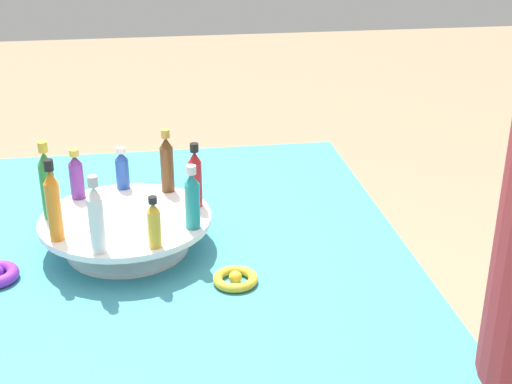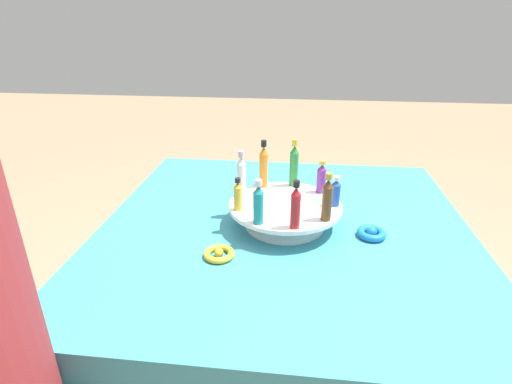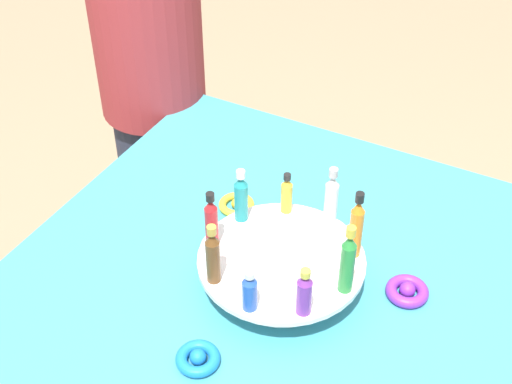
# 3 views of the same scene
# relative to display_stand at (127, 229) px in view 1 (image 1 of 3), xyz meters

# --- Properties ---
(display_stand) EXTENTS (0.33, 0.33, 0.07)m
(display_stand) POSITION_rel_display_stand_xyz_m (0.00, 0.00, 0.00)
(display_stand) COLOR white
(display_stand) RESTS_ON party_table
(bottle_orange) EXTENTS (0.03, 0.03, 0.15)m
(bottle_orange) POSITION_rel_display_stand_xyz_m (0.12, 0.08, 0.10)
(bottle_orange) COLOR orange
(bottle_orange) RESTS_ON display_stand
(bottle_clear) EXTENTS (0.03, 0.03, 0.14)m
(bottle_clear) POSITION_rel_display_stand_xyz_m (0.04, 0.14, 0.09)
(bottle_clear) COLOR silver
(bottle_clear) RESTS_ON display_stand
(bottle_gold) EXTENTS (0.02, 0.02, 0.10)m
(bottle_gold) POSITION_rel_display_stand_xyz_m (-0.05, 0.13, 0.07)
(bottle_gold) COLOR gold
(bottle_gold) RESTS_ON display_stand
(bottle_teal) EXTENTS (0.03, 0.03, 0.12)m
(bottle_teal) POSITION_rel_display_stand_xyz_m (-0.13, 0.07, 0.08)
(bottle_teal) COLOR teal
(bottle_teal) RESTS_ON display_stand
(bottle_red) EXTENTS (0.03, 0.03, 0.13)m
(bottle_red) POSITION_rel_display_stand_xyz_m (-0.14, -0.03, 0.09)
(bottle_red) COLOR #B21E23
(bottle_red) RESTS_ON display_stand
(bottle_brown) EXTENTS (0.03, 0.03, 0.13)m
(bottle_brown) POSITION_rel_display_stand_xyz_m (-0.09, -0.11, 0.09)
(bottle_brown) COLOR brown
(bottle_brown) RESTS_ON display_stand
(bottle_blue) EXTENTS (0.03, 0.03, 0.09)m
(bottle_blue) POSITION_rel_display_stand_xyz_m (0.01, -0.14, 0.07)
(bottle_blue) COLOR #234CAD
(bottle_blue) RESTS_ON display_stand
(bottle_purple) EXTENTS (0.03, 0.03, 0.10)m
(bottle_purple) POSITION_rel_display_stand_xyz_m (0.10, -0.10, 0.07)
(bottle_purple) COLOR #702D93
(bottle_purple) RESTS_ON display_stand
(bottle_green) EXTENTS (0.03, 0.03, 0.15)m
(bottle_green) POSITION_rel_display_stand_xyz_m (0.14, -0.02, 0.10)
(bottle_green) COLOR #288438
(bottle_green) RESTS_ON display_stand
(ribbon_bow_gold) EXTENTS (0.08, 0.08, 0.02)m
(ribbon_bow_gold) POSITION_rel_display_stand_xyz_m (-0.19, 0.16, -0.03)
(ribbon_bow_gold) COLOR gold
(ribbon_bow_gold) RESTS_ON party_table
(ribbon_bow_blue) EXTENTS (0.08, 0.08, 0.03)m
(ribbon_bow_blue) POSITION_rel_display_stand_xyz_m (-0.04, -0.25, -0.03)
(ribbon_bow_blue) COLOR blue
(ribbon_bow_blue) RESTS_ON party_table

